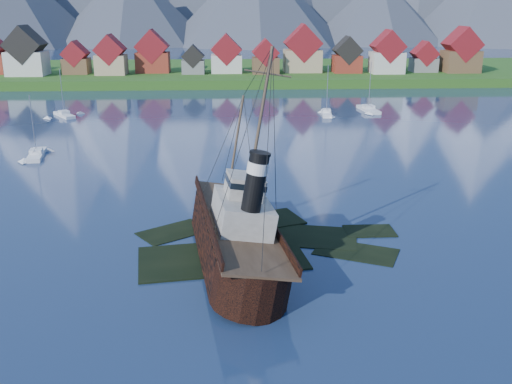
{
  "coord_description": "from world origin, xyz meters",
  "views": [
    {
      "loc": [
        -2.25,
        -58.99,
        26.27
      ],
      "look_at": [
        1.12,
        6.0,
        5.0
      ],
      "focal_mm": 40.0,
      "sensor_mm": 36.0,
      "label": 1
    }
  ],
  "objects_px": {
    "sailboat_c": "(64,115)",
    "sailboat_f": "(326,114)",
    "sailboat_e": "(368,110)",
    "tugboat_wreck": "(231,229)",
    "sailboat_a": "(37,155)"
  },
  "relations": [
    {
      "from": "sailboat_c",
      "to": "tugboat_wreck",
      "type": "bearing_deg",
      "value": -98.61
    },
    {
      "from": "sailboat_a",
      "to": "sailboat_e",
      "type": "relative_size",
      "value": 0.89
    },
    {
      "from": "sailboat_a",
      "to": "sailboat_e",
      "type": "xyz_separation_m",
      "value": [
        72.15,
        43.95,
        0.03
      ]
    },
    {
      "from": "sailboat_a",
      "to": "sailboat_c",
      "type": "height_order",
      "value": "sailboat_c"
    },
    {
      "from": "sailboat_e",
      "to": "tugboat_wreck",
      "type": "bearing_deg",
      "value": -118.38
    },
    {
      "from": "sailboat_a",
      "to": "sailboat_e",
      "type": "height_order",
      "value": "sailboat_e"
    },
    {
      "from": "tugboat_wreck",
      "to": "sailboat_c",
      "type": "relative_size",
      "value": 2.52
    },
    {
      "from": "sailboat_c",
      "to": "sailboat_f",
      "type": "bearing_deg",
      "value": -35.6
    },
    {
      "from": "sailboat_f",
      "to": "sailboat_c",
      "type": "bearing_deg",
      "value": -174.95
    },
    {
      "from": "sailboat_e",
      "to": "sailboat_c",
      "type": "bearing_deg",
      "value": 176.81
    },
    {
      "from": "sailboat_c",
      "to": "sailboat_f",
      "type": "xyz_separation_m",
      "value": [
        65.75,
        -1.65,
        0.03
      ]
    },
    {
      "from": "sailboat_c",
      "to": "sailboat_f",
      "type": "relative_size",
      "value": 0.93
    },
    {
      "from": "sailboat_e",
      "to": "sailboat_f",
      "type": "xyz_separation_m",
      "value": [
        -12.02,
        -5.3,
        0.02
      ]
    },
    {
      "from": "tugboat_wreck",
      "to": "sailboat_e",
      "type": "height_order",
      "value": "tugboat_wreck"
    },
    {
      "from": "sailboat_a",
      "to": "sailboat_f",
      "type": "height_order",
      "value": "sailboat_f"
    }
  ]
}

